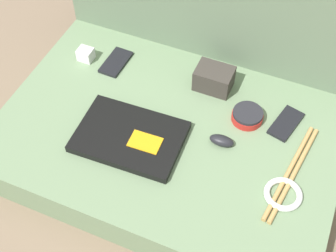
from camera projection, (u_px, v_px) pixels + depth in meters
ground_plane at (168, 153)px, 1.47m from camera, size 8.00×8.00×0.00m
couch_seat at (168, 142)px, 1.42m from camera, size 1.00×0.67×0.12m
couch_backrest at (221, 1)px, 1.49m from camera, size 1.00×0.20×0.56m
laptop at (130, 137)px, 1.34m from camera, size 0.31×0.22×0.03m
computer_mouse at (222, 141)px, 1.33m from camera, size 0.07×0.04×0.03m
speaker_puck at (247, 116)px, 1.39m from camera, size 0.09×0.09×0.03m
phone_silver at (286, 123)px, 1.38m from camera, size 0.09×0.14×0.01m
phone_black at (116, 62)px, 1.54m from camera, size 0.07×0.13×0.01m
camera_pouch at (214, 78)px, 1.45m from camera, size 0.11×0.08×0.07m
charger_brick at (86, 54)px, 1.54m from camera, size 0.05×0.04×0.04m
cable_coil at (283, 194)px, 1.23m from camera, size 0.10×0.10×0.02m
drumstick_pair at (292, 172)px, 1.28m from camera, size 0.08×0.35×0.01m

